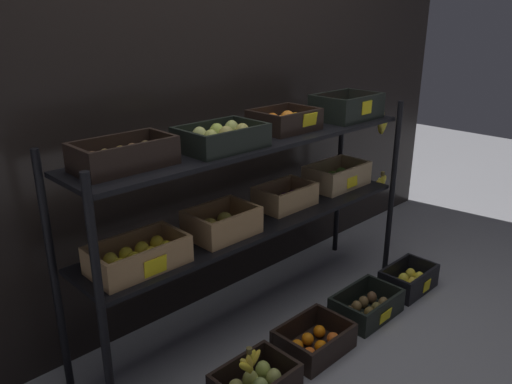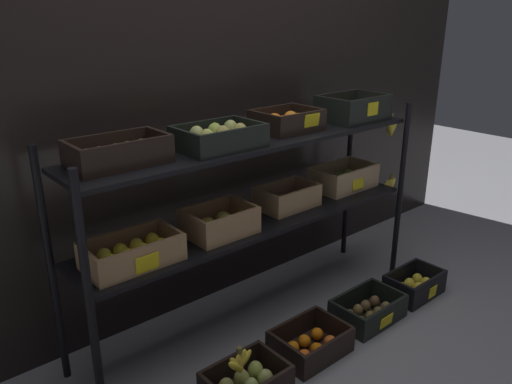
% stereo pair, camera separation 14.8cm
% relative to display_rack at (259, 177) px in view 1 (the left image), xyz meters
% --- Properties ---
extents(ground_plane, '(10.00, 10.00, 0.00)m').
position_rel_display_rack_xyz_m(ground_plane, '(-0.02, 0.00, -0.77)').
color(ground_plane, gray).
extents(storefront_wall, '(4.26, 0.12, 1.97)m').
position_rel_display_rack_xyz_m(storefront_wall, '(-0.02, 0.39, 0.22)').
color(storefront_wall, black).
rests_on(storefront_wall, ground_plane).
extents(display_rack, '(1.98, 0.42, 1.09)m').
position_rel_display_rack_xyz_m(display_rack, '(0.00, 0.00, 0.00)').
color(display_rack, black).
rests_on(display_rack, ground_plane).
extents(crate_ground_pear, '(0.34, 0.23, 0.13)m').
position_rel_display_rack_xyz_m(crate_ground_pear, '(-0.42, -0.41, -0.71)').
color(crate_ground_pear, black).
rests_on(crate_ground_pear, ground_plane).
extents(crate_ground_center_tangerine, '(0.34, 0.25, 0.13)m').
position_rel_display_rack_xyz_m(crate_ground_center_tangerine, '(-0.02, -0.39, -0.72)').
color(crate_ground_center_tangerine, black).
rests_on(crate_ground_center_tangerine, ground_plane).
extents(crate_ground_kiwi, '(0.36, 0.25, 0.13)m').
position_rel_display_rack_xyz_m(crate_ground_kiwi, '(0.41, -0.39, -0.72)').
color(crate_ground_kiwi, black).
rests_on(crate_ground_kiwi, ground_plane).
extents(crate_ground_lemon, '(0.33, 0.21, 0.14)m').
position_rel_display_rack_xyz_m(crate_ground_lemon, '(0.80, -0.41, -0.71)').
color(crate_ground_lemon, black).
rests_on(crate_ground_lemon, ground_plane).
extents(banana_bunch_loose, '(0.14, 0.05, 0.12)m').
position_rel_display_rack_xyz_m(banana_bunch_loose, '(-0.46, -0.41, -0.59)').
color(banana_bunch_loose, brown).
rests_on(banana_bunch_loose, crate_ground_pear).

